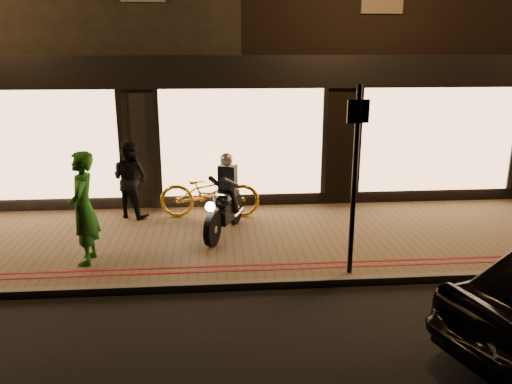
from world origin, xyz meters
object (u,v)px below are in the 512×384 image
at_px(motorcycle, 225,203).
at_px(person_green, 83,208).
at_px(sign_post, 355,172).
at_px(bicycle_gold, 210,192).

bearing_deg(motorcycle, person_green, -131.98).
height_order(motorcycle, person_green, person_green).
distance_m(sign_post, bicycle_gold, 3.94).
bearing_deg(person_green, motorcycle, 115.74).
relative_size(bicycle_gold, person_green, 1.11).
bearing_deg(sign_post, person_green, 169.84).
relative_size(motorcycle, bicycle_gold, 0.87).
height_order(sign_post, person_green, sign_post).
xyz_separation_m(sign_post, person_green, (-4.33, 0.78, -0.72)).
bearing_deg(sign_post, motorcycle, 134.76).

